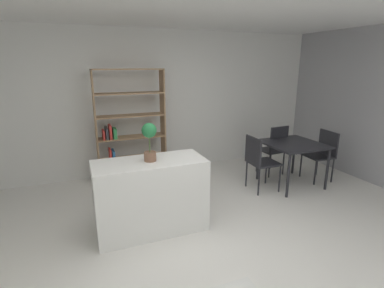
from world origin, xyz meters
TOP-DOWN VIEW (x-y plane):
  - ground_plane at (0.00, 0.00)m, footprint 9.96×9.96m
  - back_partition at (0.00, 2.84)m, footprint 7.24×0.06m
  - kitchen_island at (-0.44, 0.69)m, footprint 1.35×0.60m
  - potted_plant_on_island at (-0.43, 0.69)m, footprint 0.18×0.18m
  - open_bookshelf at (-0.41, 2.49)m, footprint 1.20×0.30m
  - dining_table at (2.18, 1.22)m, footprint 0.92×0.94m
  - dining_chair_island_side at (1.50, 1.22)m, footprint 0.47×0.47m
  - dining_chair_far at (2.19, 1.71)m, footprint 0.44×0.45m
  - dining_chair_window_side at (2.86, 1.21)m, footprint 0.46×0.49m

SIDE VIEW (x-z plane):
  - ground_plane at x=0.00m, z-range 0.00..0.00m
  - kitchen_island at x=-0.44m, z-range 0.00..0.92m
  - dining_chair_window_side at x=2.86m, z-range 0.09..0.99m
  - dining_chair_island_side at x=1.50m, z-range 0.09..1.01m
  - dining_chair_far at x=2.19m, z-range 0.08..1.04m
  - dining_table at x=2.18m, z-range 0.29..1.04m
  - open_bookshelf at x=-0.41m, z-range -0.10..1.88m
  - potted_plant_on_island at x=-0.43m, z-range 0.97..1.44m
  - back_partition at x=0.00m, z-range 0.00..2.69m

